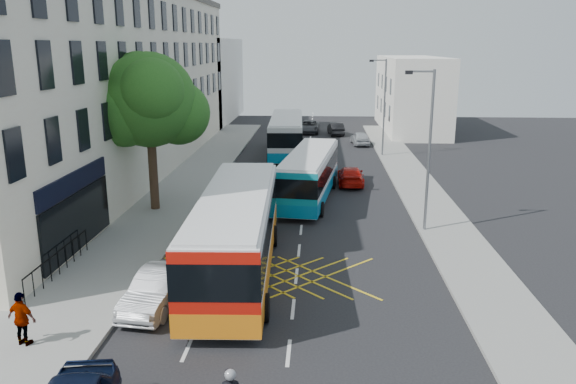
# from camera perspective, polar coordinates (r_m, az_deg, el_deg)

# --- Properties ---
(ground) EXTENTS (120.00, 120.00, 0.00)m
(ground) POSITION_cam_1_polar(r_m,az_deg,el_deg) (18.13, 0.06, -16.04)
(ground) COLOR black
(ground) RESTS_ON ground
(pavement_left) EXTENTS (5.00, 70.00, 0.15)m
(pavement_left) POSITION_cam_1_polar(r_m,az_deg,el_deg) (33.25, -13.30, -1.74)
(pavement_left) COLOR gray
(pavement_left) RESTS_ON ground
(pavement_right) EXTENTS (3.00, 70.00, 0.15)m
(pavement_right) POSITION_cam_1_polar(r_m,az_deg,el_deg) (32.60, 14.82, -2.17)
(pavement_right) COLOR gray
(pavement_right) RESTS_ON ground
(terrace_main) EXTENTS (8.30, 45.00, 13.50)m
(terrace_main) POSITION_cam_1_polar(r_m,az_deg,el_deg) (42.78, -17.46, 10.70)
(terrace_main) COLOR beige
(terrace_main) RESTS_ON ground
(terrace_far) EXTENTS (8.00, 20.00, 10.00)m
(terrace_far) POSITION_cam_1_polar(r_m,az_deg,el_deg) (72.22, -8.88, 11.17)
(terrace_far) COLOR silver
(terrace_far) RESTS_ON ground
(building_right) EXTENTS (6.00, 18.00, 8.00)m
(building_right) POSITION_cam_1_polar(r_m,az_deg,el_deg) (64.58, 12.37, 9.71)
(building_right) COLOR silver
(building_right) RESTS_ON ground
(street_tree) EXTENTS (6.30, 5.70, 8.80)m
(street_tree) POSITION_cam_1_polar(r_m,az_deg,el_deg) (32.06, -13.99, 8.97)
(street_tree) COLOR #382619
(street_tree) RESTS_ON pavement_left
(lamp_near) EXTENTS (1.45, 0.15, 8.00)m
(lamp_near) POSITION_cam_1_polar(r_m,az_deg,el_deg) (28.45, 14.01, 4.87)
(lamp_near) COLOR slate
(lamp_near) RESTS_ON pavement_right
(lamp_far) EXTENTS (1.45, 0.15, 8.00)m
(lamp_far) POSITION_cam_1_polar(r_m,az_deg,el_deg) (48.08, 9.65, 8.97)
(lamp_far) COLOR slate
(lamp_far) RESTS_ON pavement_right
(railings) EXTENTS (0.08, 5.60, 1.14)m
(railings) POSITION_cam_1_polar(r_m,az_deg,el_deg) (24.88, -22.29, -6.53)
(railings) COLOR black
(railings) RESTS_ON pavement_left
(bus_near) EXTENTS (3.42, 12.45, 3.48)m
(bus_near) POSITION_cam_1_polar(r_m,az_deg,el_deg) (23.14, -5.30, -4.10)
(bus_near) COLOR silver
(bus_near) RESTS_ON ground
(bus_mid) EXTENTS (3.79, 10.79, 2.97)m
(bus_mid) POSITION_cam_1_polar(r_m,az_deg,el_deg) (34.43, 2.17, 1.78)
(bus_mid) COLOR silver
(bus_mid) RESTS_ON ground
(bus_far) EXTENTS (3.23, 11.81, 3.30)m
(bus_far) POSITION_cam_1_polar(r_m,az_deg,el_deg) (48.81, -0.16, 5.85)
(bus_far) COLOR silver
(bus_far) RESTS_ON ground
(parked_car_silver) EXTENTS (2.02, 4.38, 1.39)m
(parked_car_silver) POSITION_cam_1_polar(r_m,az_deg,el_deg) (21.18, -13.04, -9.57)
(parked_car_silver) COLOR #9B9EA2
(parked_car_silver) RESTS_ON ground
(red_hatchback) EXTENTS (1.72, 4.21, 1.22)m
(red_hatchback) POSITION_cam_1_polar(r_m,az_deg,el_deg) (38.60, 6.37, 1.67)
(red_hatchback) COLOR #BD0F08
(red_hatchback) RESTS_ON ground
(distant_car_grey) EXTENTS (2.31, 4.76, 1.31)m
(distant_car_grey) POSITION_cam_1_polar(r_m,az_deg,el_deg) (61.35, 2.14, 6.64)
(distant_car_grey) COLOR #3A3B41
(distant_car_grey) RESTS_ON ground
(distant_car_silver) EXTENTS (1.81, 3.87, 1.28)m
(distant_car_silver) POSITION_cam_1_polar(r_m,az_deg,el_deg) (54.22, 7.35, 5.45)
(distant_car_silver) COLOR #AAADB1
(distant_car_silver) RESTS_ON ground
(distant_car_dark) EXTENTS (1.84, 4.05, 1.29)m
(distant_car_dark) POSITION_cam_1_polar(r_m,az_deg,el_deg) (60.13, 4.87, 6.43)
(distant_car_dark) COLOR black
(distant_car_dark) RESTS_ON ground
(pedestrian_far) EXTENTS (1.11, 0.70, 1.76)m
(pedestrian_far) POSITION_cam_1_polar(r_m,az_deg,el_deg) (19.67, -25.41, -11.57)
(pedestrian_far) COLOR gray
(pedestrian_far) RESTS_ON pavement_left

